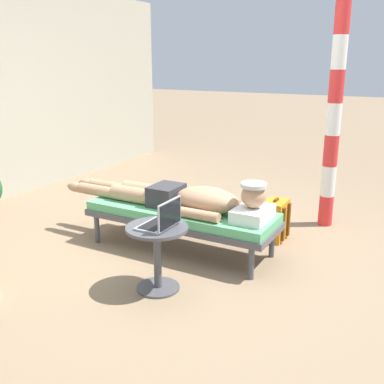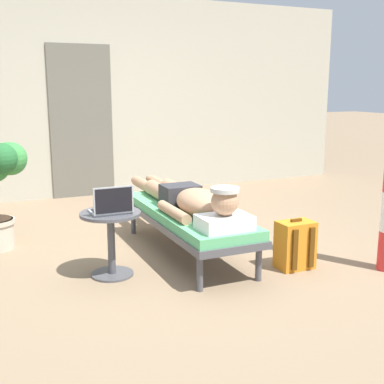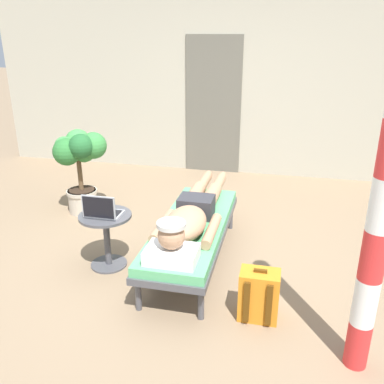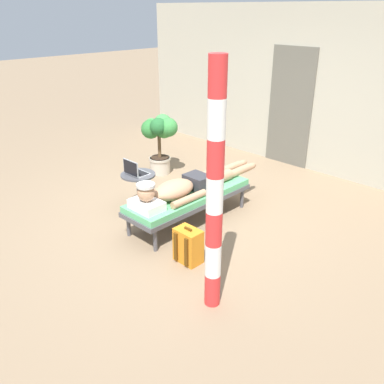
% 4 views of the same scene
% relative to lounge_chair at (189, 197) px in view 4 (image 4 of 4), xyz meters
% --- Properties ---
extents(ground_plane, '(40.00, 40.00, 0.00)m').
position_rel_lounge_chair_xyz_m(ground_plane, '(-0.14, -0.02, -0.35)').
color(ground_plane, '#8C7256').
extents(house_wall_back, '(7.60, 0.20, 2.70)m').
position_rel_lounge_chair_xyz_m(house_wall_back, '(-0.00, 2.93, 1.00)').
color(house_wall_back, '#B2AD99').
rests_on(house_wall_back, ground).
extents(house_door_panel, '(0.84, 0.03, 2.04)m').
position_rel_lounge_chair_xyz_m(house_door_panel, '(-0.32, 2.82, 0.67)').
color(house_door_panel, '#625F54').
rests_on(house_door_panel, ground).
extents(lounge_chair, '(0.61, 1.82, 0.42)m').
position_rel_lounge_chair_xyz_m(lounge_chair, '(0.00, 0.00, 0.00)').
color(lounge_chair, '#4C4C51').
rests_on(lounge_chair, ground).
extents(person_reclining, '(0.53, 2.17, 0.33)m').
position_rel_lounge_chair_xyz_m(person_reclining, '(-0.00, -0.04, 0.17)').
color(person_reclining, white).
rests_on(person_reclining, lounge_chair).
extents(side_table, '(0.48, 0.48, 0.52)m').
position_rel_lounge_chair_xyz_m(side_table, '(-0.76, -0.23, 0.01)').
color(side_table, '#4C4C51').
rests_on(side_table, ground).
extents(laptop, '(0.31, 0.24, 0.23)m').
position_rel_lounge_chair_xyz_m(laptop, '(-0.76, -0.28, 0.24)').
color(laptop, '#A5A8AD').
rests_on(laptop, side_table).
extents(backpack, '(0.30, 0.26, 0.42)m').
position_rel_lounge_chair_xyz_m(backpack, '(0.68, -0.69, -0.15)').
color(backpack, orange).
rests_on(backpack, ground).
extents(potted_plant, '(0.60, 0.57, 1.00)m').
position_rel_lounge_chair_xyz_m(potted_plant, '(-1.56, 0.88, 0.33)').
color(potted_plant, '#BFB29E').
rests_on(potted_plant, ground).
extents(porch_post, '(0.15, 0.15, 2.30)m').
position_rel_lounge_chair_xyz_m(porch_post, '(1.35, -1.04, 0.81)').
color(porch_post, red).
rests_on(porch_post, ground).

